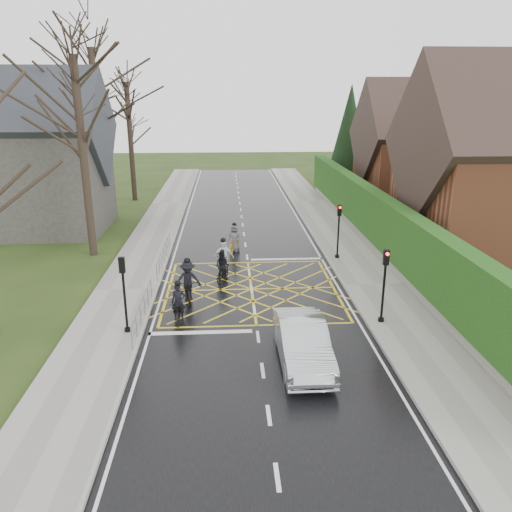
{
  "coord_description": "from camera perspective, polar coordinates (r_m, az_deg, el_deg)",
  "views": [
    {
      "loc": [
        -1.12,
        -22.46,
        9.01
      ],
      "look_at": [
        0.29,
        1.2,
        1.3
      ],
      "focal_mm": 35.0,
      "sensor_mm": 36.0,
      "label": 1
    }
  ],
  "objects": [
    {
      "name": "traffic_light_se",
      "position": [
        20.64,
        14.4,
        -3.44
      ],
      "size": [
        0.24,
        0.31,
        3.21
      ],
      "rotation": [
        0.0,
        0.0,
        3.14
      ],
      "color": "black",
      "rests_on": "ground"
    },
    {
      "name": "cyclist_mid",
      "position": [
        22.88,
        -7.78,
        -3.32
      ],
      "size": [
        1.31,
        2.2,
        2.05
      ],
      "rotation": [
        0.0,
        0.0,
        0.16
      ],
      "color": "black",
      "rests_on": "ground"
    },
    {
      "name": "cyclist_front",
      "position": [
        26.03,
        -3.73,
        -0.57
      ],
      "size": [
        1.09,
        2.01,
        1.97
      ],
      "rotation": [
        0.0,
        0.0,
        -0.08
      ],
      "color": "black",
      "rests_on": "ground"
    },
    {
      "name": "cyclist_lead",
      "position": [
        29.83,
        -2.47,
        1.66
      ],
      "size": [
        1.16,
        1.94,
        1.78
      ],
      "rotation": [
        0.0,
        0.0,
        -0.31
      ],
      "color": "#BC8317",
      "rests_on": "ground"
    },
    {
      "name": "cyclist_rear",
      "position": [
        21.03,
        -8.84,
        -5.86
      ],
      "size": [
        0.73,
        1.85,
        1.77
      ],
      "rotation": [
        0.0,
        0.0,
        0.06
      ],
      "color": "black",
      "rests_on": "ground"
    },
    {
      "name": "sidewalk_right",
      "position": [
        25.2,
        13.26,
        -3.26
      ],
      "size": [
        3.0,
        80.0,
        0.15
      ],
      "primitive_type": "cube",
      "color": "gray",
      "rests_on": "ground"
    },
    {
      "name": "car",
      "position": [
        17.7,
        5.36,
        -9.81
      ],
      "size": [
        1.68,
        4.69,
        1.54
      ],
      "primitive_type": "imported",
      "rotation": [
        0.0,
        0.0,
        0.01
      ],
      "color": "#B7BABF",
      "rests_on": "ground"
    },
    {
      "name": "tree_far",
      "position": [
        45.24,
        -14.34,
        15.18
      ],
      "size": [
        8.4,
        8.4,
        10.4
      ],
      "color": "black",
      "rests_on": "ground"
    },
    {
      "name": "house_far",
      "position": [
        43.71,
        18.25,
        11.03
      ],
      "size": [
        9.8,
        8.8,
        10.3
      ],
      "color": "brown",
      "rests_on": "ground"
    },
    {
      "name": "stone_wall",
      "position": [
        31.04,
        13.34,
        1.32
      ],
      "size": [
        0.5,
        38.0,
        0.7
      ],
      "primitive_type": "cube",
      "color": "slate",
      "rests_on": "ground"
    },
    {
      "name": "traffic_light_ne",
      "position": [
        28.34,
        9.4,
        2.74
      ],
      "size": [
        0.24,
        0.31,
        3.21
      ],
      "rotation": [
        0.0,
        0.0,
        3.14
      ],
      "color": "black",
      "rests_on": "ground"
    },
    {
      "name": "hedge",
      "position": [
        30.6,
        13.57,
        4.46
      ],
      "size": [
        0.9,
        38.0,
        2.8
      ],
      "primitive_type": "cube",
      "color": "#123A0F",
      "rests_on": "stone_wall"
    },
    {
      "name": "conifer",
      "position": [
        50.05,
        10.6,
        13.12
      ],
      "size": [
        4.6,
        4.6,
        10.0
      ],
      "color": "black",
      "rests_on": "ground"
    },
    {
      "name": "railing_south",
      "position": [
        20.97,
        -12.88,
        -5.57
      ],
      "size": [
        0.05,
        5.04,
        1.03
      ],
      "color": "slate",
      "rests_on": "ground"
    },
    {
      "name": "ground",
      "position": [
        24.22,
        -0.52,
        -3.82
      ],
      "size": [
        120.0,
        120.0,
        0.0
      ],
      "primitive_type": "plane",
      "color": "#213110",
      "rests_on": "ground"
    },
    {
      "name": "sidewalk_left",
      "position": [
        24.66,
        -14.62,
        -3.84
      ],
      "size": [
        3.0,
        80.0,
        0.15
      ],
      "primitive_type": "cube",
      "color": "gray",
      "rests_on": "ground"
    },
    {
      "name": "traffic_light_sw",
      "position": [
        19.81,
        -14.79,
        -4.39
      ],
      "size": [
        0.24,
        0.31,
        3.21
      ],
      "color": "black",
      "rests_on": "ground"
    },
    {
      "name": "tree_mid",
      "position": [
        37.53,
        -17.87,
        16.62
      ],
      "size": [
        10.08,
        10.08,
        12.48
      ],
      "color": "black",
      "rests_on": "ground"
    },
    {
      "name": "church",
      "position": [
        36.85,
        -23.47,
        10.2
      ],
      "size": [
        8.8,
        7.8,
        11.0
      ],
      "color": "#2D2B28",
      "rests_on": "ground"
    },
    {
      "name": "road",
      "position": [
        24.22,
        -0.52,
        -3.81
      ],
      "size": [
        9.0,
        80.0,
        0.01
      ],
      "primitive_type": "cube",
      "color": "black",
      "rests_on": "ground"
    },
    {
      "name": "cyclist_back",
      "position": [
        25.15,
        -3.84,
        -1.5
      ],
      "size": [
        0.98,
        1.71,
        1.65
      ],
      "rotation": [
        0.0,
        0.0,
        -0.34
      ],
      "color": "black",
      "rests_on": "ground"
    },
    {
      "name": "tree_near",
      "position": [
        29.55,
        -19.56,
        14.9
      ],
      "size": [
        9.24,
        9.24,
        11.44
      ],
      "color": "black",
      "rests_on": "ground"
    },
    {
      "name": "railing_north",
      "position": [
        27.93,
        -10.52,
        0.58
      ],
      "size": [
        0.05,
        6.04,
        1.03
      ],
      "color": "slate",
      "rests_on": "ground"
    }
  ]
}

